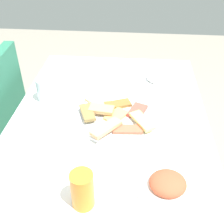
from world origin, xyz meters
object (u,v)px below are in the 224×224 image
(dining_table, at_px, (109,134))
(pide_platter, at_px, (116,116))
(salad_plate_greens, at_px, (157,78))
(spoon, at_px, (37,119))
(fork, at_px, (46,119))
(drinking_glass, at_px, (45,89))
(soda_can, at_px, (82,190))
(salad_plate_rice, at_px, (167,185))
(paper_napkin, at_px, (41,120))

(dining_table, relative_size, pide_platter, 3.34)
(salad_plate_greens, height_order, spoon, salad_plate_greens)
(fork, bearing_deg, dining_table, -101.21)
(drinking_glass, bearing_deg, pide_platter, -109.64)
(soda_can, distance_m, drinking_glass, 0.58)
(pide_platter, distance_m, soda_can, 0.42)
(pide_platter, distance_m, fork, 0.28)
(soda_can, bearing_deg, salad_plate_greens, -18.35)
(drinking_glass, relative_size, fork, 0.62)
(soda_can, height_order, fork, soda_can)
(salad_plate_greens, bearing_deg, salad_plate_rice, -179.78)
(drinking_glass, bearing_deg, salad_plate_rice, -131.77)
(salad_plate_rice, distance_m, spoon, 0.58)
(salad_plate_rice, xyz_separation_m, fork, (0.30, 0.46, -0.01))
(pide_platter, relative_size, salad_plate_greens, 1.74)
(salad_plate_greens, distance_m, soda_can, 0.77)
(soda_can, relative_size, spoon, 0.65)
(dining_table, xyz_separation_m, spoon, (-0.04, 0.29, 0.09))
(fork, bearing_deg, pide_platter, -102.72)
(soda_can, relative_size, fork, 0.73)
(dining_table, bearing_deg, soda_can, 175.26)
(spoon, bearing_deg, paper_napkin, -113.81)
(salad_plate_greens, xyz_separation_m, soda_can, (-0.73, 0.24, 0.04))
(fork, bearing_deg, drinking_glass, -6.05)
(paper_napkin, bearing_deg, spoon, 90.00)
(paper_napkin, bearing_deg, salad_plate_rice, -121.72)
(dining_table, xyz_separation_m, salad_plate_rice, (-0.34, -0.21, 0.11))
(dining_table, height_order, salad_plate_greens, salad_plate_greens)
(salad_plate_greens, bearing_deg, dining_table, 146.71)
(spoon, bearing_deg, pide_platter, -107.28)
(salad_plate_greens, relative_size, fork, 1.16)
(pide_platter, bearing_deg, paper_napkin, 96.92)
(drinking_glass, height_order, fork, drinking_glass)
(pide_platter, height_order, salad_plate_rice, salad_plate_rice)
(spoon, bearing_deg, dining_table, -106.03)
(pide_platter, distance_m, drinking_glass, 0.34)
(pide_platter, height_order, drinking_glass, drinking_glass)
(pide_platter, bearing_deg, dining_table, 83.23)
(drinking_glass, bearing_deg, dining_table, -110.77)
(pide_platter, height_order, soda_can, soda_can)
(salad_plate_rice, height_order, soda_can, soda_can)
(pide_platter, bearing_deg, fork, 97.36)
(spoon, bearing_deg, salad_plate_rice, -144.60)
(salad_plate_greens, bearing_deg, spoon, 125.59)
(pide_platter, distance_m, spoon, 0.32)
(salad_plate_greens, relative_size, spoon, 1.02)
(dining_table, height_order, spoon, spoon)
(paper_napkin, bearing_deg, fork, -90.00)
(salad_plate_greens, distance_m, drinking_glass, 0.54)
(salad_plate_rice, distance_m, fork, 0.55)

